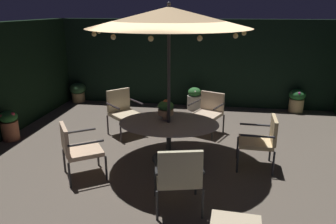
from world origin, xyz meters
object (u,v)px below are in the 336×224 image
(patio_dining_table, at_px, (169,129))
(potted_plant_right_near, at_px, (9,125))
(patio_chair_south, at_px, (179,174))
(potted_plant_left_far, at_px, (297,100))
(centerpiece_planter, at_px, (166,108))
(patio_chair_east, at_px, (123,109))
(patio_chair_north, at_px, (262,138))
(potted_plant_back_right, at_px, (78,91))
(potted_plant_front_corner, at_px, (194,99))
(patio_chair_northeast, at_px, (208,110))
(patio_umbrella, at_px, (169,18))
(patio_chair_southeast, at_px, (77,147))

(patio_dining_table, distance_m, potted_plant_right_near, 3.52)
(patio_chair_south, relative_size, potted_plant_left_far, 1.56)
(centerpiece_planter, height_order, potted_plant_left_far, centerpiece_planter)
(patio_chair_east, xyz_separation_m, patio_chair_south, (1.60, -2.73, -0.01))
(centerpiece_planter, bearing_deg, patio_chair_north, -7.34)
(potted_plant_back_right, bearing_deg, patio_dining_table, -46.35)
(patio_chair_south, xyz_separation_m, potted_plant_front_corner, (-0.18, 4.85, -0.26))
(patio_dining_table, height_order, patio_chair_south, patio_chair_south)
(patio_dining_table, distance_m, potted_plant_left_far, 4.54)
(potted_plant_back_right, bearing_deg, potted_plant_front_corner, -3.76)
(patio_chair_north, distance_m, patio_chair_northeast, 1.86)
(patio_chair_south, bearing_deg, potted_plant_back_right, 126.09)
(patio_umbrella, relative_size, potted_plant_right_near, 4.32)
(patio_chair_northeast, bearing_deg, potted_plant_right_near, -165.06)
(patio_chair_north, xyz_separation_m, patio_chair_east, (-2.85, 1.19, 0.03))
(potted_plant_back_right, bearing_deg, potted_plant_left_far, -0.38)
(patio_umbrella, xyz_separation_m, patio_chair_northeast, (0.66, 1.51, -2.03))
(potted_plant_right_near, bearing_deg, patio_chair_south, -27.33)
(patio_chair_north, bearing_deg, patio_chair_northeast, 122.01)
(patio_chair_southeast, relative_size, patio_chair_south, 0.95)
(patio_chair_southeast, relative_size, potted_plant_left_far, 1.48)
(patio_chair_north, distance_m, potted_plant_left_far, 3.75)
(patio_chair_north, relative_size, potted_plant_left_far, 1.48)
(patio_chair_south, bearing_deg, patio_umbrella, 103.59)
(potted_plant_front_corner, relative_size, potted_plant_right_near, 0.96)
(patio_chair_northeast, distance_m, patio_chair_south, 3.12)
(patio_chair_northeast, relative_size, patio_chair_southeast, 0.97)
(patio_chair_north, distance_m, potted_plant_front_corner, 3.62)
(centerpiece_planter, distance_m, patio_chair_south, 1.86)
(patio_dining_table, xyz_separation_m, patio_chair_east, (-1.21, 1.12, -0.03))
(patio_chair_northeast, bearing_deg, patio_dining_table, -113.68)
(potted_plant_right_near, bearing_deg, potted_plant_front_corner, 37.55)
(patio_chair_northeast, bearing_deg, patio_chair_south, -95.00)
(potted_plant_front_corner, bearing_deg, patio_chair_south, -87.89)
(potted_plant_front_corner, bearing_deg, potted_plant_left_far, 3.94)
(patio_chair_southeast, height_order, potted_plant_left_far, patio_chair_southeast)
(patio_dining_table, xyz_separation_m, patio_chair_south, (0.39, -1.61, -0.04))
(patio_chair_north, height_order, potted_plant_right_near, patio_chair_north)
(potted_plant_left_far, bearing_deg, patio_chair_east, -151.05)
(patio_chair_east, height_order, patio_chair_south, patio_chair_east)
(potted_plant_front_corner, bearing_deg, patio_dining_table, -93.70)
(patio_chair_northeast, height_order, potted_plant_left_far, patio_chair_northeast)
(centerpiece_planter, xyz_separation_m, patio_chair_southeast, (-1.29, -1.07, -0.40))
(patio_chair_northeast, xyz_separation_m, patio_chair_east, (-1.87, -0.38, 0.05))
(potted_plant_right_near, bearing_deg, patio_chair_north, -5.18)
(potted_plant_front_corner, distance_m, potted_plant_right_near, 4.67)
(patio_chair_southeast, bearing_deg, patio_chair_north, 15.78)
(patio_chair_southeast, height_order, potted_plant_right_near, patio_chair_southeast)
(patio_dining_table, distance_m, patio_chair_south, 1.65)
(patio_dining_table, height_order, potted_plant_front_corner, patio_dining_table)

